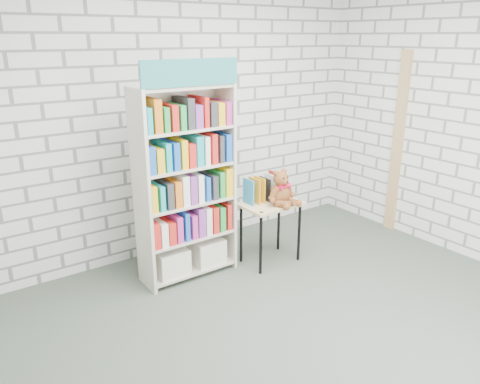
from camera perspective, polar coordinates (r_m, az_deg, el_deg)
ground at (r=4.00m, az=8.60°, el=-15.81°), size 4.50×4.50×0.00m
room_shell at (r=3.35m, az=10.07°, el=10.36°), size 4.52×4.02×2.81m
bookshelf at (r=4.38m, az=-6.67°, el=1.11°), size 0.92×0.36×2.06m
display_table at (r=4.75m, az=3.76°, el=-2.33°), size 0.60×0.42×0.65m
table_books at (r=4.75m, az=3.07°, el=0.43°), size 0.42×0.19×0.25m
teddy_bear at (r=4.64m, az=5.11°, el=0.16°), size 0.33×0.31×0.36m
door_trim at (r=5.76m, az=18.66°, el=5.59°), size 0.05×0.12×2.10m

